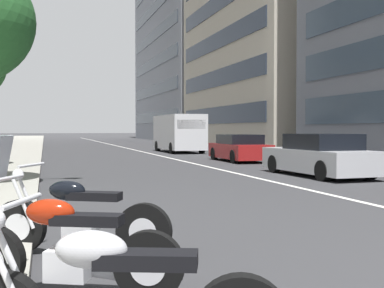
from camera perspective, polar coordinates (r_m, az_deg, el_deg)
lane_centre_stripe at (r=38.27m, az=-6.98°, el=-0.60°), size 110.00×0.16×0.01m
motorcycle_under_tarp at (r=4.75m, az=-14.48°, el=-11.63°), size 1.03×1.99×1.48m
motorcycle_by_sign_pole at (r=6.20m, az=-12.88°, el=-8.62°), size 1.14×2.05×1.11m
car_far_down_avenue at (r=16.77m, az=14.45°, el=-1.37°), size 4.66×1.99×1.38m
car_lead_in_lane at (r=23.80m, az=5.47°, el=-0.51°), size 4.22×1.84×1.28m
delivery_van_ahead at (r=33.02m, az=-1.54°, el=1.35°), size 5.88×2.23×2.47m
office_tower_far_left_down_avenue at (r=75.34m, az=2.52°, el=15.94°), size 29.55×18.04×40.11m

